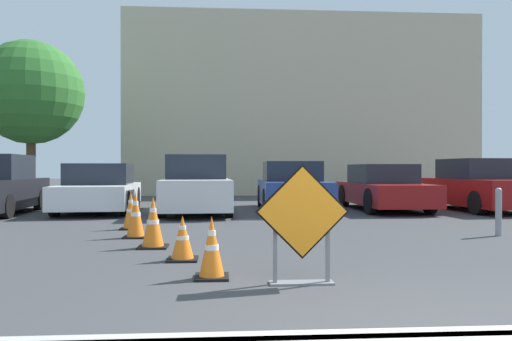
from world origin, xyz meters
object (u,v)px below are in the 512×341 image
(parked_car_second, at_px, (99,190))
(parked_car_sixth, at_px, (479,187))
(traffic_cone_second, at_px, (183,239))
(bollard_nearest, at_px, (499,210))
(traffic_cone_fifth, at_px, (131,211))
(traffic_cone_nearest, at_px, (212,248))
(parked_car_fourth, at_px, (292,188))
(traffic_cone_fourth, at_px, (136,215))
(traffic_cone_third, at_px, (153,223))
(parked_car_third, at_px, (196,187))
(parked_car_fifth, at_px, (383,188))
(road_closed_sign, at_px, (302,222))

(parked_car_second, distance_m, parked_car_sixth, 10.89)
(traffic_cone_second, height_order, bollard_nearest, bollard_nearest)
(traffic_cone_second, xyz_separation_m, bollard_nearest, (5.52, 2.02, 0.18))
(traffic_cone_fifth, xyz_separation_m, parked_car_sixth, (9.29, 3.87, 0.32))
(traffic_cone_nearest, distance_m, parked_car_fourth, 9.04)
(parked_car_fourth, bearing_deg, traffic_cone_fourth, 58.39)
(traffic_cone_third, bearing_deg, parked_car_second, 110.10)
(parked_car_second, bearing_deg, parked_car_third, 166.83)
(parked_car_fourth, distance_m, bollard_nearest, 6.39)
(traffic_cone_second, height_order, parked_car_fourth, parked_car_fourth)
(parked_car_sixth, distance_m, bollard_nearest, 5.87)
(traffic_cone_nearest, xyz_separation_m, parked_car_fourth, (2.13, 8.78, 0.33))
(parked_car_sixth, bearing_deg, parked_car_third, -1.84)
(traffic_cone_fifth, xyz_separation_m, parked_car_fourth, (3.84, 4.19, 0.30))
(parked_car_fifth, bearing_deg, parked_car_second, 0.41)
(parked_car_second, xyz_separation_m, parked_car_fifth, (8.17, 0.15, 0.00))
(traffic_cone_third, xyz_separation_m, traffic_cone_fifth, (-0.77, 2.38, -0.02))
(road_closed_sign, xyz_separation_m, traffic_cone_nearest, (-0.95, 0.37, -0.32))
(parked_car_second, bearing_deg, traffic_cone_nearest, 107.09)
(parked_car_second, height_order, parked_car_third, parked_car_third)
(traffic_cone_nearest, relative_size, traffic_cone_fifth, 0.91)
(traffic_cone_third, distance_m, traffic_cone_fourth, 1.24)
(traffic_cone_third, xyz_separation_m, traffic_cone_fourth, (-0.46, 1.15, 0.02))
(parked_car_fourth, bearing_deg, parked_car_third, 12.67)
(traffic_cone_nearest, relative_size, parked_car_second, 0.16)
(bollard_nearest, bearing_deg, traffic_cone_nearest, -148.45)
(traffic_cone_nearest, distance_m, traffic_cone_fifth, 4.90)
(parked_car_third, distance_m, parked_car_fifth, 5.48)
(bollard_nearest, bearing_deg, parked_car_second, 146.62)
(parked_car_fourth, bearing_deg, traffic_cone_third, 66.42)
(parked_car_second, bearing_deg, bollard_nearest, 142.82)
(traffic_cone_fourth, xyz_separation_m, parked_car_third, (0.81, 4.89, 0.32))
(traffic_cone_fourth, xyz_separation_m, bollard_nearest, (6.52, -0.22, 0.06))
(traffic_cone_fourth, bearing_deg, traffic_cone_second, -66.03)
(parked_car_third, bearing_deg, road_closed_sign, 97.71)
(traffic_cone_fourth, bearing_deg, parked_car_second, 109.71)
(traffic_cone_fifth, bearing_deg, bollard_nearest, -12.00)
(parked_car_third, height_order, bollard_nearest, parked_car_third)
(traffic_cone_fifth, bearing_deg, traffic_cone_second, -69.43)
(parked_car_sixth, bearing_deg, bollard_nearest, 61.83)
(parked_car_third, bearing_deg, traffic_cone_second, 89.01)
(parked_car_fifth, relative_size, parked_car_sixth, 1.05)
(traffic_cone_fourth, height_order, parked_car_second, parked_car_second)
(traffic_cone_nearest, relative_size, traffic_cone_second, 1.16)
(traffic_cone_third, height_order, parked_car_sixth, parked_car_sixth)
(traffic_cone_third, height_order, parked_car_fourth, parked_car_fourth)
(parked_car_second, xyz_separation_m, parked_car_sixth, (10.89, -0.23, 0.06))
(parked_car_fourth, relative_size, bollard_nearest, 5.25)
(parked_car_fourth, height_order, bollard_nearest, parked_car_fourth)
(traffic_cone_nearest, bearing_deg, traffic_cone_fifth, 110.48)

